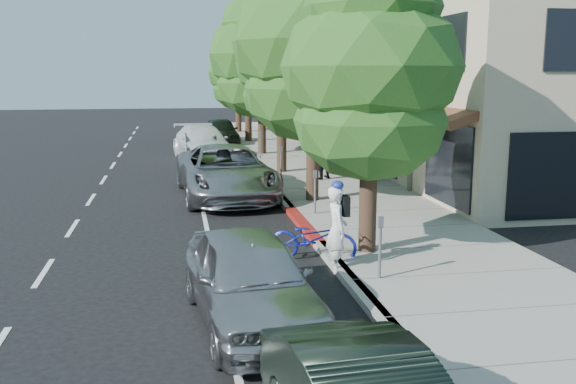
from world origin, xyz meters
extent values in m
plane|color=black|center=(0.00, 0.00, 0.00)|extent=(120.00, 120.00, 0.00)
cube|color=gray|center=(2.30, 8.00, 0.07)|extent=(4.60, 56.00, 0.15)
cube|color=#9E998E|center=(0.00, 8.00, 0.07)|extent=(0.30, 56.00, 0.15)
cube|color=maroon|center=(0.00, 1.00, 0.07)|extent=(0.32, 4.00, 0.15)
cube|color=#C2AF95|center=(9.60, 18.00, 3.50)|extent=(10.00, 36.00, 7.00)
cylinder|color=black|center=(0.90, -2.00, 1.21)|extent=(0.40, 0.40, 2.43)
ellipsoid|color=#194916|center=(0.90, -2.00, 3.12)|extent=(3.43, 3.43, 2.75)
ellipsoid|color=#194916|center=(0.90, -2.00, 4.30)|extent=(4.04, 4.04, 3.23)
ellipsoid|color=#194916|center=(0.90, -2.00, 5.55)|extent=(3.03, 3.03, 2.42)
cylinder|color=black|center=(0.90, 4.00, 1.44)|extent=(0.40, 0.40, 2.87)
ellipsoid|color=#194916|center=(0.90, 4.00, 3.69)|extent=(4.36, 4.36, 3.49)
ellipsoid|color=#194916|center=(0.90, 4.00, 5.09)|extent=(5.13, 5.13, 4.11)
cylinder|color=black|center=(0.90, 10.00, 1.26)|extent=(0.40, 0.40, 2.53)
ellipsoid|color=#194916|center=(0.90, 10.00, 3.25)|extent=(3.19, 3.19, 2.55)
ellipsoid|color=#194916|center=(0.90, 10.00, 4.48)|extent=(3.75, 3.75, 3.00)
ellipsoid|color=#194916|center=(0.90, 10.00, 5.78)|extent=(2.81, 2.81, 2.25)
cylinder|color=black|center=(0.90, 16.00, 1.41)|extent=(0.40, 0.40, 2.83)
ellipsoid|color=#194916|center=(0.90, 16.00, 3.64)|extent=(4.50, 4.50, 3.60)
ellipsoid|color=#194916|center=(0.90, 16.00, 5.01)|extent=(5.30, 5.30, 4.24)
ellipsoid|color=#194916|center=(0.90, 16.00, 6.47)|extent=(3.97, 3.97, 3.18)
cylinder|color=black|center=(0.90, 22.00, 1.32)|extent=(0.40, 0.40, 2.63)
ellipsoid|color=#194916|center=(0.90, 22.00, 3.38)|extent=(3.38, 3.38, 2.71)
ellipsoid|color=#194916|center=(0.90, 22.00, 4.66)|extent=(3.98, 3.98, 3.18)
ellipsoid|color=#194916|center=(0.90, 22.00, 6.02)|extent=(2.99, 2.99, 2.39)
cylinder|color=black|center=(0.90, 28.00, 1.17)|extent=(0.40, 0.40, 2.34)
ellipsoid|color=#194916|center=(0.90, 28.00, 3.01)|extent=(3.48, 3.48, 2.79)
ellipsoid|color=#194916|center=(0.90, 28.00, 4.15)|extent=(4.10, 4.10, 3.28)
ellipsoid|color=#194916|center=(0.90, 28.00, 5.35)|extent=(3.07, 3.07, 2.46)
imported|color=white|center=(-0.07, -3.00, 0.93)|extent=(0.45, 0.68, 1.85)
imported|color=#162099|center=(-0.40, -2.12, 0.52)|extent=(2.10, 1.37, 1.04)
imported|color=#99999E|center=(-1.73, 5.50, 0.88)|extent=(3.30, 6.51, 1.76)
imported|color=#222528|center=(-2.20, 14.50, 0.68)|extent=(1.45, 4.12, 1.36)
imported|color=white|center=(-2.11, 15.00, 0.82)|extent=(3.01, 5.87, 1.63)
imported|color=black|center=(-0.77, 21.50, 0.77)|extent=(2.02, 4.62, 1.55)
imported|color=#A4A3A8|center=(-2.20, -5.50, 0.78)|extent=(2.32, 4.75, 1.56)
imported|color=black|center=(2.00, 7.88, 1.12)|extent=(1.20, 1.16, 1.95)
camera|label=1|loc=(-3.35, -15.71, 4.20)|focal=40.00mm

